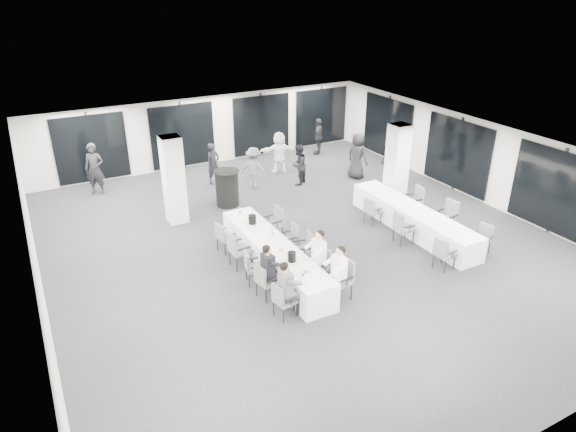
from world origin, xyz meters
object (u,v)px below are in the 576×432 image
at_px(chair_main_left_fourth, 237,248).
at_px(standing_guest_a, 213,161).
at_px(chair_side_left_far, 372,210).
at_px(chair_side_right_mid, 448,215).
at_px(chair_main_left_mid, 252,266).
at_px(chair_main_left_second, 265,279).
at_px(standing_guest_h, 389,162).
at_px(chair_main_right_mid, 305,247).
at_px(standing_guest_b, 298,162).
at_px(chair_side_right_near, 483,237).
at_px(chair_side_left_mid, 402,226).
at_px(chair_side_right_far, 415,199).
at_px(chair_main_right_fourth, 291,237).
at_px(chair_main_left_far, 224,236).
at_px(chair_side_left_near, 443,252).
at_px(chair_main_right_second, 321,262).
at_px(standing_guest_d, 318,134).
at_px(chair_main_left_near, 282,299).
at_px(standing_guest_e, 357,153).
at_px(chair_main_right_near, 342,276).
at_px(banquet_table_side, 412,220).
at_px(banquet_table_main, 274,256).
at_px(standing_guest_f, 279,150).
at_px(ice_bucket_far, 252,219).
at_px(ice_bucket_near, 292,257).
at_px(standing_guest_c, 254,165).
at_px(standing_guest_g, 94,166).
at_px(cocktail_table, 227,188).
at_px(chair_main_right_far, 275,221).

distance_m(chair_main_left_fourth, standing_guest_a, 6.39).
relative_size(chair_side_left_far, chair_side_right_mid, 0.83).
bearing_deg(chair_main_left_mid, chair_main_left_fourth, -167.17).
bearing_deg(chair_main_left_second, standing_guest_h, 111.07).
xyz_separation_m(chair_side_right_mid, standing_guest_a, (-4.77, 7.30, 0.28)).
height_order(chair_main_right_mid, standing_guest_b, standing_guest_b).
relative_size(chair_side_right_near, chair_side_right_mid, 0.83).
distance_m(chair_side_left_mid, chair_side_right_far, 2.14).
xyz_separation_m(chair_side_right_far, standing_guest_b, (-2.01, 4.20, 0.31)).
relative_size(chair_main_left_fourth, chair_main_right_mid, 1.08).
bearing_deg(chair_main_right_fourth, chair_main_left_far, 62.05).
bearing_deg(chair_main_right_mid, chair_side_left_near, -107.11).
distance_m(chair_main_right_second, standing_guest_a, 7.76).
relative_size(chair_side_left_mid, standing_guest_d, 0.55).
distance_m(chair_main_left_near, standing_guest_b, 8.38).
distance_m(chair_side_right_mid, standing_guest_e, 5.25).
height_order(chair_main_left_second, chair_main_right_near, chair_main_right_near).
bearing_deg(banquet_table_side, chair_side_right_far, 45.88).
bearing_deg(banquet_table_main, standing_guest_f, 61.54).
height_order(standing_guest_d, ice_bucket_far, standing_guest_d).
relative_size(chair_side_left_mid, standing_guest_f, 0.53).
bearing_deg(ice_bucket_far, ice_bucket_near, -90.66).
xyz_separation_m(banquet_table_side, standing_guest_h, (1.78, 3.44, 0.51)).
bearing_deg(standing_guest_c, chair_side_left_far, 157.46).
xyz_separation_m(standing_guest_c, ice_bucket_near, (-1.99, -6.54, -0.01)).
relative_size(chair_side_right_near, standing_guest_f, 0.46).
bearing_deg(chair_main_left_mid, chair_side_left_mid, 100.71).
relative_size(chair_main_left_near, chair_main_right_fourth, 1.02).
relative_size(standing_guest_b, standing_guest_e, 0.86).
bearing_deg(standing_guest_d, chair_main_left_second, 3.91).
xyz_separation_m(banquet_table_side, chair_side_left_far, (-0.82, 0.99, 0.12)).
bearing_deg(chair_main_right_mid, chair_side_right_mid, -79.74).
bearing_deg(chair_side_left_far, standing_guest_g, -144.37).
height_order(standing_guest_h, ice_bucket_far, standing_guest_h).
height_order(standing_guest_d, standing_guest_e, standing_guest_e).
xyz_separation_m(chair_side_left_mid, standing_guest_b, (-0.34, 5.54, 0.31)).
bearing_deg(chair_side_right_mid, chair_main_right_second, 88.82).
bearing_deg(cocktail_table, chair_main_right_mid, -86.15).
distance_m(chair_main_right_near, chair_main_right_fourth, 2.55).
distance_m(chair_main_right_second, chair_side_right_near, 4.86).
height_order(chair_main_left_fourth, standing_guest_h, standing_guest_h).
bearing_deg(cocktail_table, standing_guest_f, 33.93).
relative_size(chair_main_left_near, chair_main_right_far, 0.90).
bearing_deg(standing_guest_g, standing_guest_e, 9.35).
bearing_deg(chair_main_left_far, chair_main_left_second, -13.00).
height_order(chair_main_right_far, ice_bucket_near, ice_bucket_near).
xyz_separation_m(chair_main_right_mid, chair_side_left_far, (3.11, 1.20, -0.04)).
relative_size(chair_main_left_fourth, standing_guest_e, 0.50).
bearing_deg(chair_main_left_second, standing_guest_b, 133.80).
bearing_deg(standing_guest_f, cocktail_table, 49.40).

